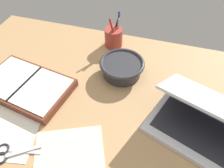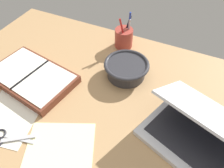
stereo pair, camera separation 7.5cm
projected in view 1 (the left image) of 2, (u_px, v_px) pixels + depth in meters
The scene contains 7 objects.
desk_top at pixel (105, 122), 74.24cm from camera, with size 140.00×100.00×2.00cm, color tan.
laptop at pixel (207, 124), 67.45cm from camera, with size 39.93×34.64×15.81cm.
bowl at pixel (122, 67), 86.07cm from camera, with size 17.73×17.73×6.38cm.
pen_cup at pixel (114, 37), 98.20cm from camera, with size 8.07×8.07×16.71cm.
planner at pixel (26, 86), 81.77cm from camera, with size 35.62×25.53×3.62cm.
scissors at pixel (8, 153), 65.39cm from camera, with size 13.79×9.33×0.80cm.
paper_sheet_beside_planner at pixel (12, 124), 72.60cm from camera, with size 18.58×25.91×0.16cm, color silver.
Camera 1 is at (13.76, -38.32, 64.46)cm, focal length 35.00 mm.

